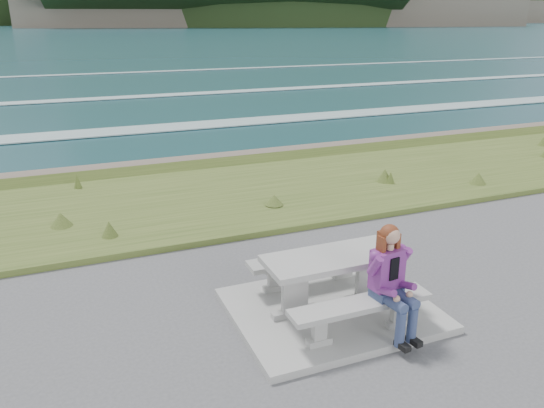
{
  "coord_description": "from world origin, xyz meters",
  "views": [
    {
      "loc": [
        -3.05,
        -5.41,
        3.73
      ],
      "look_at": [
        -0.36,
        1.2,
        1.2
      ],
      "focal_mm": 35.0,
      "sensor_mm": 36.0,
      "label": 1
    }
  ],
  "objects_px": {
    "picnic_table": "(333,267)",
    "bench_landward": "(360,309)",
    "bench_seaward": "(309,261)",
    "seated_woman": "(394,297)"
  },
  "relations": [
    {
      "from": "bench_landward",
      "to": "seated_woman",
      "type": "bearing_deg",
      "value": -19.43
    },
    {
      "from": "picnic_table",
      "to": "seated_woman",
      "type": "xyz_separation_m",
      "value": [
        0.37,
        -0.83,
        -0.08
      ]
    },
    {
      "from": "picnic_table",
      "to": "bench_seaward",
      "type": "bearing_deg",
      "value": 90.0
    },
    {
      "from": "picnic_table",
      "to": "seated_woman",
      "type": "height_order",
      "value": "seated_woman"
    },
    {
      "from": "picnic_table",
      "to": "bench_seaward",
      "type": "relative_size",
      "value": 1.0
    },
    {
      "from": "picnic_table",
      "to": "bench_landward",
      "type": "relative_size",
      "value": 1.0
    },
    {
      "from": "bench_seaward",
      "to": "seated_woman",
      "type": "xyz_separation_m",
      "value": [
        0.37,
        -1.53,
        0.16
      ]
    },
    {
      "from": "seated_woman",
      "to": "picnic_table",
      "type": "bearing_deg",
      "value": 105.67
    },
    {
      "from": "bench_landward",
      "to": "bench_seaward",
      "type": "distance_m",
      "value": 1.4
    },
    {
      "from": "bench_landward",
      "to": "picnic_table",
      "type": "bearing_deg",
      "value": 90.0
    }
  ]
}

